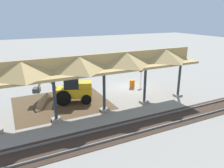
% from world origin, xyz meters
% --- Properties ---
extents(ground_plane, '(120.00, 120.00, 0.00)m').
position_xyz_m(ground_plane, '(0.00, 0.00, 0.00)').
color(ground_plane, gray).
extents(dirt_work_zone, '(8.34, 7.00, 0.01)m').
position_xyz_m(dirt_work_zone, '(8.03, 1.17, 0.00)').
color(dirt_work_zone, brown).
rests_on(dirt_work_zone, ground).
extents(platform_canopy, '(17.36, 3.20, 4.90)m').
position_xyz_m(platform_canopy, '(5.20, 4.49, 4.17)').
color(platform_canopy, '#9E998E').
rests_on(platform_canopy, ground).
extents(rail_tracks, '(60.00, 2.58, 0.15)m').
position_xyz_m(rail_tracks, '(0.00, 8.16, 0.03)').
color(rail_tracks, slate).
rests_on(rail_tracks, ground).
extents(stop_sign, '(0.75, 0.17, 2.34)m').
position_xyz_m(stop_sign, '(-1.44, -0.02, 1.68)').
color(stop_sign, gray).
rests_on(stop_sign, ground).
extents(backhoe, '(5.28, 2.83, 2.82)m').
position_xyz_m(backhoe, '(7.00, 1.38, 1.26)').
color(backhoe, yellow).
rests_on(backhoe, ground).
extents(dirt_mound, '(5.45, 5.45, 2.32)m').
position_xyz_m(dirt_mound, '(9.19, 0.91, 0.00)').
color(dirt_mound, brown).
rests_on(dirt_mound, ground).
extents(traffic_barrel, '(0.56, 0.56, 0.90)m').
position_xyz_m(traffic_barrel, '(-0.13, 0.23, 0.45)').
color(traffic_barrel, orange).
rests_on(traffic_barrel, ground).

